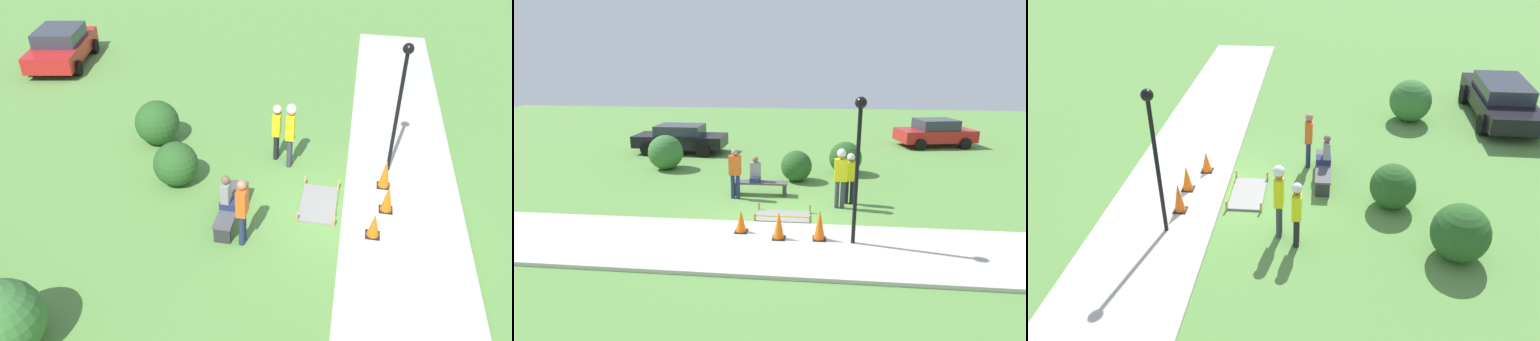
{
  "view_description": "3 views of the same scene",
  "coord_description": "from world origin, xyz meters",
  "views": [
    {
      "loc": [
        -10.18,
        0.13,
        7.92
      ],
      "look_at": [
        -0.07,
        2.22,
        1.05
      ],
      "focal_mm": 35.0,
      "sensor_mm": 36.0,
      "label": 1
    },
    {
      "loc": [
        0.99,
        -10.65,
        4.57
      ],
      "look_at": [
        -0.35,
        2.23,
        1.03
      ],
      "focal_mm": 28.0,
      "sensor_mm": 36.0,
      "label": 2
    },
    {
      "loc": [
        11.83,
        2.57,
        7.57
      ],
      "look_at": [
        0.63,
        1.67,
        1.07
      ],
      "focal_mm": 35.0,
      "sensor_mm": 36.0,
      "label": 3
    }
  ],
  "objects": [
    {
      "name": "bystander_in_orange_shirt",
      "position": [
        -1.55,
        2.23,
        0.99
      ],
      "size": [
        0.4,
        0.23,
        1.75
      ],
      "color": "navy",
      "rests_on": "ground_plane"
    },
    {
      "name": "lamppost_near",
      "position": [
        2.13,
        -1.14,
        2.54
      ],
      "size": [
        0.28,
        0.28,
        3.69
      ],
      "color": "black",
      "rests_on": "sidewalk"
    },
    {
      "name": "person_seated_on_bench",
      "position": [
        -0.92,
        2.75,
        0.83
      ],
      "size": [
        0.36,
        0.44,
        0.89
      ],
      "color": "navy",
      "rests_on": "park_bench"
    },
    {
      "name": "shrub_rounded_near",
      "position": [
        0.45,
        4.54,
        0.61
      ],
      "size": [
        1.22,
        1.22,
        1.22
      ],
      "color": "#285623",
      "rests_on": "ground_plane"
    },
    {
      "name": "traffic_cone_near_patch",
      "position": [
        -0.83,
        -0.75,
        0.41
      ],
      "size": [
        0.34,
        0.34,
        0.63
      ],
      "color": "black",
      "rests_on": "sidewalk"
    },
    {
      "name": "traffic_cone_far_patch",
      "position": [
        0.23,
        -1.07,
        0.46
      ],
      "size": [
        0.34,
        0.34,
        0.74
      ],
      "color": "black",
      "rests_on": "sidewalk"
    },
    {
      "name": "park_bench",
      "position": [
        -0.77,
        2.7,
        0.35
      ],
      "size": [
        1.97,
        0.44,
        0.48
      ],
      "color": "#2D2D33",
      "rests_on": "ground_plane"
    },
    {
      "name": "shrub_rounded_far",
      "position": [
        -5.3,
        5.78,
        0.75
      ],
      "size": [
        1.5,
        1.5,
        1.5
      ],
      "color": "#387033",
      "rests_on": "ground_plane"
    },
    {
      "name": "ground_plane",
      "position": [
        0.0,
        0.0,
        0.0
      ],
      "size": [
        60.0,
        60.0,
        0.0
      ],
      "primitive_type": "plane",
      "color": "#5B8E42"
    },
    {
      "name": "worker_assistant",
      "position": [
        2.3,
        2.1,
        1.02
      ],
      "size": [
        0.4,
        0.25,
        1.72
      ],
      "color": "black",
      "rests_on": "ground_plane"
    },
    {
      "name": "parked_car_black",
      "position": [
        -5.7,
        9.06,
        0.77
      ],
      "size": [
        4.64,
        2.11,
        1.45
      ],
      "rotation": [
        0.0,
        0.0,
        -0.01
      ],
      "color": "black",
      "rests_on": "ground_plane"
    },
    {
      "name": "sidewalk",
      "position": [
        0.0,
        -1.49,
        0.05
      ],
      "size": [
        28.0,
        2.98,
        0.1
      ],
      "color": "#BCB7AD",
      "rests_on": "ground_plane"
    },
    {
      "name": "shrub_rounded_mid",
      "position": [
        2.46,
        5.84,
        0.68
      ],
      "size": [
        1.36,
        1.36,
        1.36
      ],
      "color": "#285623",
      "rests_on": "ground_plane"
    },
    {
      "name": "worker_supervisor",
      "position": [
        1.96,
        1.66,
        1.19
      ],
      "size": [
        0.4,
        0.28,
        1.95
      ],
      "color": "#383D47",
      "rests_on": "ground_plane"
    },
    {
      "name": "wet_concrete_patch",
      "position": [
        0.23,
        0.63,
        0.03
      ],
      "size": [
        1.66,
        0.96,
        0.29
      ],
      "color": "gray",
      "rests_on": "ground_plane"
    },
    {
      "name": "traffic_cone_sidewalk_edge",
      "position": [
        1.28,
        -1.01,
        0.51
      ],
      "size": [
        0.34,
        0.34,
        0.82
      ],
      "color": "black",
      "rests_on": "sidewalk"
    }
  ]
}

